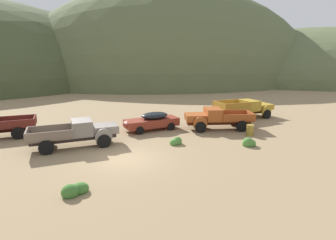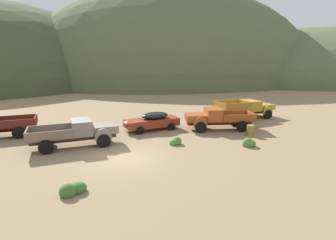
{
  "view_description": "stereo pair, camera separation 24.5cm",
  "coord_description": "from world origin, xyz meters",
  "px_view_note": "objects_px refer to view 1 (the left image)",
  "views": [
    {
      "loc": [
        -2.46,
        -15.56,
        6.1
      ],
      "look_at": [
        4.3,
        4.25,
        1.25
      ],
      "focal_mm": 28.13,
      "sensor_mm": 36.0,
      "label": 1
    },
    {
      "loc": [
        -2.22,
        -15.64,
        6.1
      ],
      "look_at": [
        4.3,
        4.25,
        1.25
      ],
      "focal_mm": 28.13,
      "sensor_mm": 36.0,
      "label": 2
    }
  ],
  "objects_px": {
    "truck_primer_gray": "(81,132)",
    "oil_drum_by_truck": "(250,130)",
    "car_rust_red": "(150,121)",
    "truck_mustard": "(248,108)",
    "truck_oxide_orange": "(213,118)"
  },
  "relations": [
    {
      "from": "car_rust_red",
      "to": "truck_oxide_orange",
      "type": "distance_m",
      "value": 5.6
    },
    {
      "from": "car_rust_red",
      "to": "truck_mustard",
      "type": "relative_size",
      "value": 0.77
    },
    {
      "from": "truck_primer_gray",
      "to": "truck_mustard",
      "type": "height_order",
      "value": "truck_mustard"
    },
    {
      "from": "car_rust_red",
      "to": "truck_oxide_orange",
      "type": "bearing_deg",
      "value": 157.26
    },
    {
      "from": "truck_primer_gray",
      "to": "car_rust_red",
      "type": "relative_size",
      "value": 1.21
    },
    {
      "from": "truck_mustard",
      "to": "oil_drum_by_truck",
      "type": "xyz_separation_m",
      "value": [
        -3.75,
        -5.7,
        -0.58
      ]
    },
    {
      "from": "truck_mustard",
      "to": "truck_oxide_orange",
      "type": "bearing_deg",
      "value": -157.63
    },
    {
      "from": "truck_primer_gray",
      "to": "truck_oxide_orange",
      "type": "height_order",
      "value": "same"
    },
    {
      "from": "truck_primer_gray",
      "to": "truck_oxide_orange",
      "type": "relative_size",
      "value": 0.99
    },
    {
      "from": "truck_primer_gray",
      "to": "car_rust_red",
      "type": "distance_m",
      "value": 6.32
    },
    {
      "from": "car_rust_red",
      "to": "truck_oxide_orange",
      "type": "xyz_separation_m",
      "value": [
        5.42,
        -1.43,
        0.18
      ]
    },
    {
      "from": "truck_primer_gray",
      "to": "oil_drum_by_truck",
      "type": "height_order",
      "value": "truck_primer_gray"
    },
    {
      "from": "truck_oxide_orange",
      "to": "oil_drum_by_truck",
      "type": "height_order",
      "value": "truck_oxide_orange"
    },
    {
      "from": "truck_primer_gray",
      "to": "oil_drum_by_truck",
      "type": "relative_size",
      "value": 7.03
    },
    {
      "from": "car_rust_red",
      "to": "oil_drum_by_truck",
      "type": "distance_m",
      "value": 8.44
    }
  ]
}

